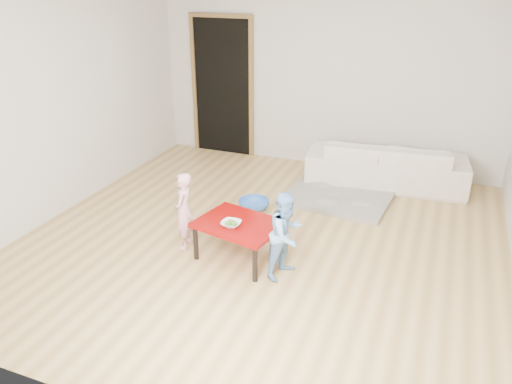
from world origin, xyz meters
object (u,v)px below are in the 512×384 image
Objects in this scene: bowl at (231,224)px; child_blue at (287,235)px; red_table at (240,240)px; child_pink at (184,211)px; sofa at (386,163)px; basin at (254,205)px.

bowl is 0.22× the size of child_blue.
child_pink is (-0.63, 0.01, 0.21)m from red_table.
sofa is 3.02m from child_pink.
red_table is 0.99× the size of child_pink.
sofa reaches higher than bowl.
basin is at bearing 149.40° from child_pink.
sofa is 2.83m from bowl.
red_table reaches higher than basin.
child_pink reaches higher than red_table.
bowl is at bearing -113.68° from red_table.
sofa is at bearing 45.31° from basin.
sofa is at bearing 66.49° from red_table.
bowl is 0.23× the size of child_pink.
sofa is 2.52× the size of child_pink.
red_table is at bearing 66.32° from bowl.
child_pink is (-0.59, 0.11, -0.02)m from bowl.
child_blue reaches higher than red_table.
child_pink is 1.16m from child_blue.
child_blue is at bearing -56.14° from basin.
bowl reaches higher than basin.
basin is at bearing 101.40° from bowl.
child_blue reaches higher than child_pink.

